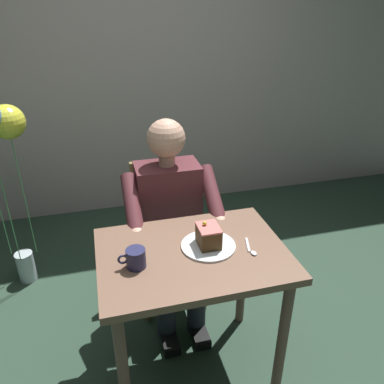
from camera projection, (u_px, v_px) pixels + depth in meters
ground_plane at (192, 365)px, 2.04m from camera, size 14.00×14.00×0.00m
cafe_rear_panel at (130, 39)px, 3.06m from camera, size 6.40×0.12×3.00m
dining_table at (193, 273)px, 1.76m from camera, size 0.85×0.62×0.76m
chair at (166, 226)px, 2.37m from camera, size 0.42×0.42×0.91m
seated_person at (171, 221)px, 2.16m from camera, size 0.53×0.58×1.22m
dessert_plate at (208, 246)px, 1.73m from camera, size 0.25×0.25×0.01m
cake_slice at (208, 236)px, 1.71m from camera, size 0.10×0.12×0.12m
coffee_cup at (135, 258)px, 1.59m from camera, size 0.12×0.08×0.09m
dessert_spoon at (251, 249)px, 1.71m from camera, size 0.04×0.14×0.01m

